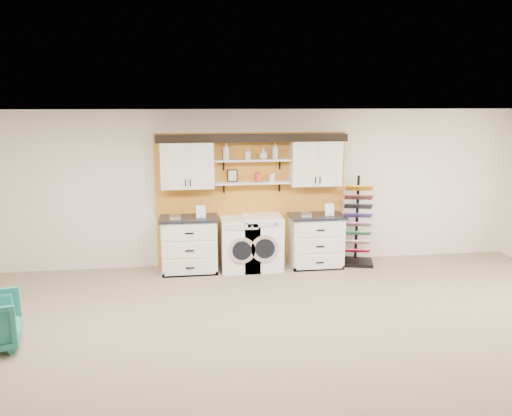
{
  "coord_description": "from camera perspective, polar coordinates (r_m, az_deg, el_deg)",
  "views": [
    {
      "loc": [
        -1.12,
        -4.8,
        2.92
      ],
      "look_at": [
        -0.14,
        2.3,
        1.39
      ],
      "focal_mm": 35.0,
      "sensor_mm": 36.0,
      "label": 1
    }
  ],
  "objects": [
    {
      "name": "shelf_lower",
      "position": [
        8.78,
        -0.4,
        2.91
      ],
      "size": [
        1.32,
        0.28,
        0.03
      ],
      "primitive_type": "cube",
      "color": "white",
      "rests_on": "wall_back"
    },
    {
      "name": "picture_frame",
      "position": [
        8.77,
        -2.71,
        3.71
      ],
      "size": [
        0.18,
        0.02,
        0.22
      ],
      "color": "black",
      "rests_on": "shelf_lower"
    },
    {
      "name": "upper_cabinet_left",
      "position": [
        8.66,
        -7.86,
        5.0
      ],
      "size": [
        0.9,
        0.35,
        0.84
      ],
      "color": "white",
      "rests_on": "wall_back"
    },
    {
      "name": "soap_bottle_c",
      "position": [
        8.74,
        0.83,
        6.22
      ],
      "size": [
        0.16,
        0.16,
        0.19
      ],
      "primitive_type": "imported",
      "rotation": [
        0.0,
        0.0,
        3.26
      ],
      "color": "silver",
      "rests_on": "shelf_upper"
    },
    {
      "name": "crown_molding",
      "position": [
        8.7,
        -0.42,
        8.11
      ],
      "size": [
        3.3,
        0.41,
        0.13
      ],
      "color": "black",
      "rests_on": "wall_back"
    },
    {
      "name": "accent_panel",
      "position": [
        9.0,
        -0.53,
        1.0
      ],
      "size": [
        3.4,
        0.07,
        2.4
      ],
      "primitive_type": "cube",
      "color": "orange",
      "rests_on": "wall_back"
    },
    {
      "name": "washer",
      "position": [
        8.83,
        -1.86,
        -4.15
      ],
      "size": [
        0.66,
        0.71,
        0.92
      ],
      "color": "white",
      "rests_on": "floor"
    },
    {
      "name": "base_cabinet_left",
      "position": [
        8.78,
        -7.6,
        -4.16
      ],
      "size": [
        1.0,
        0.66,
        0.98
      ],
      "color": "white",
      "rests_on": "floor"
    },
    {
      "name": "soap_bottle_b",
      "position": [
        8.71,
        -0.93,
        6.21
      ],
      "size": [
        0.1,
        0.1,
        0.19
      ],
      "primitive_type": "imported",
      "rotation": [
        0.0,
        0.0,
        -0.15
      ],
      "color": "silver",
      "rests_on": "shelf_upper"
    },
    {
      "name": "base_cabinet_right",
      "position": [
        9.07,
        6.85,
        -3.71
      ],
      "size": [
        0.97,
        0.66,
        0.95
      ],
      "color": "white",
      "rests_on": "floor"
    },
    {
      "name": "soap_bottle_d",
      "position": [
        8.77,
        2.21,
        6.56
      ],
      "size": [
        0.15,
        0.15,
        0.28
      ],
      "primitive_type": "imported",
      "rotation": [
        0.0,
        0.0,
        -0.56
      ],
      "color": "silver",
      "rests_on": "shelf_upper"
    },
    {
      "name": "sample_rack",
      "position": [
        9.31,
        11.45,
        -3.17
      ],
      "size": [
        0.7,
        0.63,
        1.62
      ],
      "rotation": [
        0.0,
        0.0,
        -0.26
      ],
      "color": "black",
      "rests_on": "floor"
    },
    {
      "name": "canister_cream",
      "position": [
        8.82,
        1.86,
        3.5
      ],
      "size": [
        0.1,
        0.1,
        0.14
      ],
      "primitive_type": "cylinder",
      "color": "silver",
      "rests_on": "shelf_lower"
    },
    {
      "name": "shelf_upper",
      "position": [
        8.73,
        -0.4,
        5.5
      ],
      "size": [
        1.32,
        0.28,
        0.03
      ],
      "primitive_type": "cube",
      "color": "white",
      "rests_on": "wall_back"
    },
    {
      "name": "ceiling",
      "position": [
        4.93,
        5.38,
        10.59
      ],
      "size": [
        10.0,
        10.0,
        0.0
      ],
      "primitive_type": "plane",
      "rotation": [
        3.14,
        0.0,
        0.0
      ],
      "color": "white",
      "rests_on": "wall_back"
    },
    {
      "name": "dryer",
      "position": [
        8.87,
        0.7,
        -3.94
      ],
      "size": [
        0.69,
        0.71,
        0.96
      ],
      "color": "white",
      "rests_on": "floor"
    },
    {
      "name": "canister_red",
      "position": [
        8.78,
        0.25,
        3.53
      ],
      "size": [
        0.11,
        0.11,
        0.16
      ],
      "primitive_type": "cylinder",
      "color": "red",
      "rests_on": "shelf_lower"
    },
    {
      "name": "soap_bottle_a",
      "position": [
        8.66,
        -3.44,
        6.51
      ],
      "size": [
        0.14,
        0.14,
        0.29
      ],
      "primitive_type": "imported",
      "rotation": [
        0.0,
        0.0,
        0.24
      ],
      "color": "silver",
      "rests_on": "shelf_upper"
    },
    {
      "name": "wall_back",
      "position": [
        9.0,
        -0.56,
        2.29
      ],
      "size": [
        10.0,
        0.0,
        10.0
      ],
      "primitive_type": "plane",
      "rotation": [
        1.57,
        0.0,
        0.0
      ],
      "color": "silver",
      "rests_on": "floor"
    },
    {
      "name": "upper_cabinet_right",
      "position": [
        8.94,
        6.83,
        5.25
      ],
      "size": [
        0.9,
        0.35,
        0.84
      ],
      "color": "white",
      "rests_on": "wall_back"
    },
    {
      "name": "floor",
      "position": [
        5.73,
        4.8,
        -18.67
      ],
      "size": [
        10.0,
        10.0,
        0.0
      ],
      "primitive_type": "plane",
      "color": "gray",
      "rests_on": "ground"
    }
  ]
}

